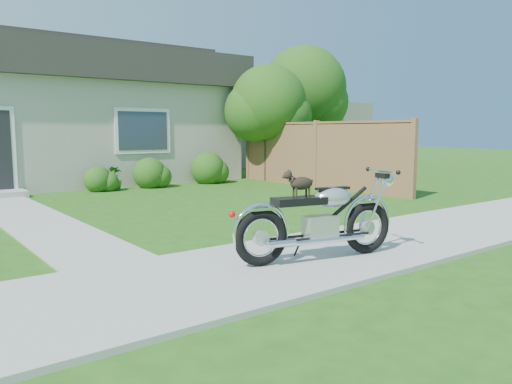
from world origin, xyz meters
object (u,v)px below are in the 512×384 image
Objects in this scene: tree_far at (308,92)px; fence at (316,154)px; motorcycle_with_dog at (320,219)px; tree_near at (273,107)px; potted_plant_right at (115,178)px; house at (24,112)px.

fence is at bearing -129.72° from tree_far.
motorcycle_with_dog is at bearing -133.57° from fence.
tree_near is 10.27m from motorcycle_with_dog.
potted_plant_right is (-4.84, 2.80, -0.61)m from fence.
house is 5.74× the size of motorcycle_with_dog.
tree_far is at bearing 50.28° from fence.
house reaches higher than potted_plant_right.
tree_near is at bearing -6.64° from potted_plant_right.
fence is 8.28m from motorcycle_with_dog.
house is 2.68× the size of tree_far.
motorcycle_with_dog is (0.61, -12.23, -1.62)m from house.
house is at bearing 135.26° from fence.
house is 19.25× the size of potted_plant_right.
house is 8.96m from fence.
house is 1.90× the size of fence.
motorcycle_with_dog reaches higher than potted_plant_right.
fence is (6.30, -6.24, -1.22)m from house.
tree_near reaches higher than motorcycle_with_dog.
fence is at bearing -44.74° from house.
motorcycle_with_dog is (-0.86, -8.79, 0.21)m from potted_plant_right.
house is 7.66m from tree_near.
tree_far is 12.88m from motorcycle_with_dog.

